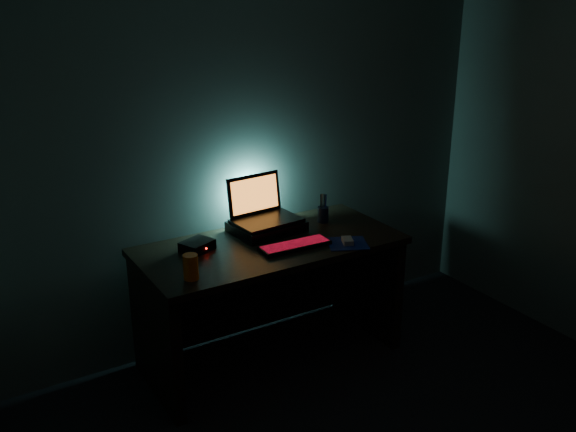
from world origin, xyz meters
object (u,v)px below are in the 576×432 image
Objects in this scene: router at (197,246)px; laptop at (262,210)px; mouse at (347,241)px; pen_cup at (323,215)px; juice_glass at (191,267)px; keyboard at (295,245)px.

laptop is at bearing -10.22° from router.
laptop is 0.49m from router.
pen_cup is at bearing 102.41° from mouse.
mouse is at bearing -1.91° from juice_glass.
juice_glass is 0.36m from router.
pen_cup is at bearing 18.18° from juice_glass.
juice_glass is at bearing -141.26° from router.
keyboard is (0.02, -0.35, -0.11)m from laptop.
laptop is 1.95× the size of router.
mouse is (0.28, -0.11, 0.01)m from keyboard.
mouse is 0.44× the size of router.
laptop is at bearing 148.13° from mouse.
laptop is 0.37m from keyboard.
mouse is 0.94m from juice_glass.
keyboard is 2.01× the size of router.
juice_glass is at bearing -161.82° from pen_cup.
laptop is at bearing 94.91° from keyboard.
pen_cup is 0.47× the size of router.
laptop reaches higher than router.
pen_cup reaches higher than router.
keyboard is 0.54m from router.
laptop is 0.97× the size of keyboard.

